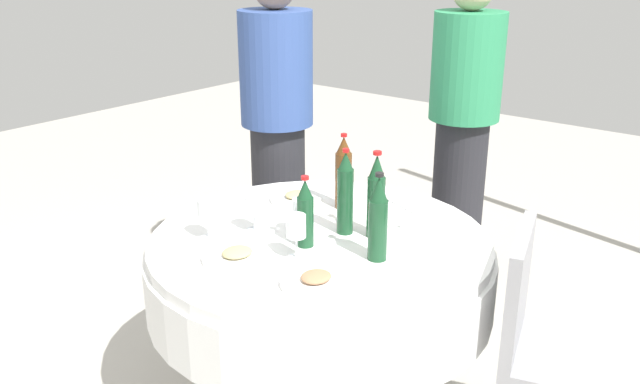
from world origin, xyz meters
TOP-DOWN VIEW (x-y plane):
  - dining_table at (0.00, 0.00)m, footprint 1.24×1.24m
  - bottle_dark_green_near at (-0.09, 0.04)m, footprint 0.06×0.06m
  - bottle_brown_mid at (-0.28, -0.11)m, footprint 0.06×0.06m
  - bottle_dark_green_outer at (0.09, 0.01)m, footprint 0.06×0.06m
  - bottle_dark_green_front at (-0.13, 0.15)m, footprint 0.06×0.06m
  - bottle_dark_green_east at (0.02, 0.26)m, footprint 0.06×0.06m
  - wine_glass_front at (0.02, -0.07)m, footprint 0.06×0.06m
  - wine_glass_east at (0.25, -0.30)m, footprint 0.07×0.07m
  - wine_glass_inner at (0.10, -0.22)m, footprint 0.07×0.07m
  - wine_glass_rear at (0.18, 0.05)m, footprint 0.06×0.06m
  - plate_north at (-0.22, -0.30)m, footprint 0.21×0.21m
  - plate_south at (0.28, 0.21)m, footprint 0.22×0.22m
  - plate_right at (0.31, -0.10)m, footprint 0.23×0.23m
  - knife_mid at (-0.43, 0.08)m, footprint 0.08×0.17m
  - folded_napkin at (-0.31, 0.26)m, footprint 0.16×0.16m
  - person_near at (-1.22, -0.08)m, footprint 0.34×0.34m
  - person_mid at (-0.58, -0.72)m, footprint 0.34×0.34m
  - chair_inner at (-0.22, 0.76)m, footprint 0.50×0.50m

SIDE VIEW (x-z plane):
  - chair_inner at x=-0.22m, z-range 0.08..0.95m
  - dining_table at x=0.00m, z-range 0.22..0.96m
  - knife_mid at x=-0.43m, z-range 0.74..0.74m
  - plate_north at x=-0.22m, z-range 0.73..0.77m
  - plate_right at x=0.31m, z-range 0.73..0.77m
  - plate_south at x=0.28m, z-range 0.73..0.77m
  - folded_napkin at x=-0.31m, z-range 0.74..0.76m
  - wine_glass_inner at x=0.10m, z-range 0.77..0.90m
  - wine_glass_front at x=0.02m, z-range 0.77..0.90m
  - wine_glass_rear at x=0.18m, z-range 0.77..0.92m
  - wine_glass_east at x=0.25m, z-range 0.77..0.92m
  - person_near at x=-1.22m, z-range 0.04..1.66m
  - person_mid at x=-0.58m, z-range 0.04..1.67m
  - bottle_dark_green_outer at x=0.09m, z-range 0.73..0.98m
  - bottle_dark_green_east at x=0.02m, z-range 0.73..1.03m
  - bottle_brown_mid at x=-0.28m, z-range 0.73..1.03m
  - bottle_dark_green_front at x=-0.13m, z-range 0.73..1.04m
  - bottle_dark_green_near at x=-0.09m, z-range 0.73..1.05m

